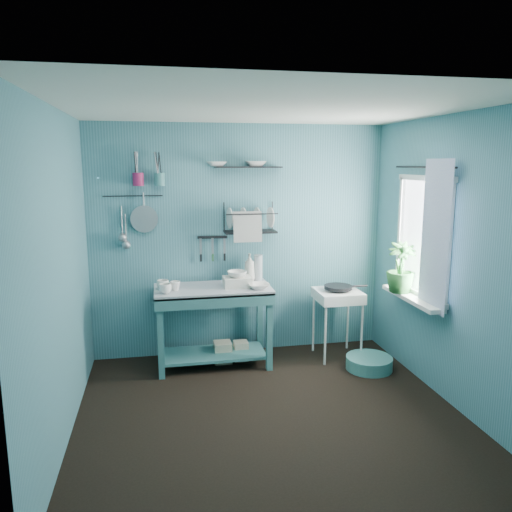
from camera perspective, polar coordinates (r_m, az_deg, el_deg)
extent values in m
plane|color=black|center=(4.43, 1.56, -17.53)|extent=(3.20, 3.20, 0.00)
plane|color=silver|center=(3.93, 1.75, 16.60)|extent=(3.20, 3.20, 0.00)
plane|color=#3D727E|center=(5.45, -1.84, 1.73)|extent=(3.20, 0.00, 3.20)
plane|color=#3D727E|center=(2.61, 9.04, -8.30)|extent=(3.20, 0.00, 3.20)
plane|color=#3D727E|center=(3.97, -21.52, -2.35)|extent=(0.00, 3.00, 3.00)
plane|color=#3D727E|center=(4.62, 21.41, -0.61)|extent=(0.00, 3.00, 3.00)
cube|color=#356E70|center=(5.24, -4.89, -8.01)|extent=(1.25, 0.73, 0.84)
imported|color=white|center=(4.93, -10.33, -3.69)|extent=(0.12, 0.12, 0.10)
imported|color=white|center=(5.03, -9.21, -3.40)|extent=(0.14, 0.14, 0.09)
imported|color=white|center=(5.09, -10.59, -3.26)|extent=(0.17, 0.17, 0.10)
cube|color=silver|center=(5.13, -2.17, -2.96)|extent=(0.28, 0.22, 0.10)
imported|color=white|center=(5.11, -2.17, -2.09)|extent=(0.20, 0.19, 0.06)
imported|color=silver|center=(5.34, -0.74, -1.30)|extent=(0.12, 0.12, 0.30)
cylinder|color=#B2BEC6|center=(5.38, 0.26, -1.32)|extent=(0.09, 0.09, 0.28)
imported|color=white|center=(5.04, 0.31, -3.46)|extent=(0.22, 0.22, 0.05)
cube|color=white|center=(5.53, 9.25, -7.64)|extent=(0.51, 0.51, 0.74)
cylinder|color=black|center=(5.42, 9.37, -3.53)|extent=(0.30, 0.30, 0.03)
cube|color=black|center=(5.37, -5.01, 2.16)|extent=(0.32, 0.04, 0.03)
cube|color=black|center=(5.30, -0.67, 4.40)|extent=(0.56, 0.27, 0.32)
cube|color=black|center=(5.30, -0.89, 10.12)|extent=(0.70, 0.19, 0.01)
imported|color=white|center=(5.25, -4.51, 10.03)|extent=(0.22, 0.22, 0.05)
imported|color=white|center=(5.31, -0.02, 10.49)|extent=(0.24, 0.24, 0.05)
cylinder|color=#961B4C|center=(5.24, -13.32, 8.53)|extent=(0.11, 0.11, 0.13)
cylinder|color=#3A7879|center=(5.23, -10.98, 8.60)|extent=(0.11, 0.11, 0.13)
cylinder|color=#999CA0|center=(5.29, -12.66, 4.15)|extent=(0.28, 0.03, 0.28)
cylinder|color=#999CA0|center=(5.32, -15.08, 3.89)|extent=(0.01, 0.01, 0.30)
cylinder|color=#999CA0|center=(5.32, -14.69, 3.07)|extent=(0.01, 0.01, 0.30)
cylinder|color=black|center=(5.30, -13.89, 6.68)|extent=(0.60, 0.01, 0.01)
plane|color=white|center=(4.96, 18.61, 2.07)|extent=(0.00, 1.10, 1.10)
cube|color=white|center=(5.04, 17.38, -4.60)|extent=(0.16, 0.95, 0.04)
plane|color=white|center=(4.67, 19.76, 2.11)|extent=(0.00, 1.35, 1.35)
cylinder|color=black|center=(4.89, 18.60, 9.60)|extent=(0.02, 1.05, 0.02)
imported|color=#2B6D2F|center=(5.09, 16.23, -1.26)|extent=(0.34, 0.34, 0.50)
cube|color=tan|center=(5.41, -3.83, -10.89)|extent=(0.18, 0.18, 0.22)
cube|color=tan|center=(5.46, -1.75, -10.75)|extent=(0.15, 0.15, 0.20)
cylinder|color=teal|center=(5.37, 12.80, -11.83)|extent=(0.47, 0.47, 0.13)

